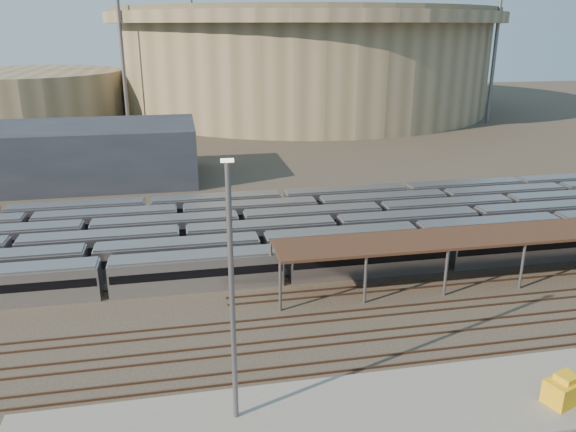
{
  "coord_description": "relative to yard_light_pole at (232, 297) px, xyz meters",
  "views": [
    {
      "loc": [
        -16.59,
        -46.8,
        26.38
      ],
      "look_at": [
        -5.15,
        12.0,
        5.99
      ],
      "focal_mm": 35.0,
      "sensor_mm": 36.0,
      "label": 1
    }
  ],
  "objects": [
    {
      "name": "service_building",
      "position": [
        -21.11,
        68.72,
        -4.58
      ],
      "size": [
        42.0,
        20.0,
        10.0
      ],
      "primitive_type": "cube",
      "color": "#1E232D",
      "rests_on": "ground"
    },
    {
      "name": "floodlight_3",
      "position": [
        3.89,
        173.72,
        11.07
      ],
      "size": [
        4.0,
        1.0,
        38.4
      ],
      "color": "#5F5E63",
      "rests_on": "ground"
    },
    {
      "name": "stadium",
      "position": [
        38.89,
        153.72,
        6.9
      ],
      "size": [
        124.0,
        124.0,
        32.5
      ],
      "color": "gray",
      "rests_on": "ground"
    },
    {
      "name": "floodlight_0",
      "position": [
        -16.11,
        123.72,
        11.07
      ],
      "size": [
        4.0,
        1.0,
        38.4
      ],
      "color": "#5F5E63",
      "rests_on": "ground"
    },
    {
      "name": "subway_trains",
      "position": [
        10.03,
        32.22,
        -7.78
      ],
      "size": [
        123.43,
        23.9,
        3.6
      ],
      "color": "#A8A8AC",
      "rests_on": "ground"
    },
    {
      "name": "floodlight_2",
      "position": [
        83.89,
        113.72,
        11.07
      ],
      "size": [
        4.0,
        1.0,
        38.4
      ],
      "color": "#5F5E63",
      "rests_on": "ground"
    },
    {
      "name": "ground",
      "position": [
        13.89,
        13.72,
        -9.58
      ],
      "size": [
        420.0,
        420.0,
        0.0
      ],
      "primitive_type": "plane",
      "color": "#383026",
      "rests_on": "ground"
    },
    {
      "name": "empty_tracks",
      "position": [
        13.89,
        8.72,
        -9.49
      ],
      "size": [
        170.0,
        9.62,
        0.18
      ],
      "color": "#4C3323",
      "rests_on": "ground"
    },
    {
      "name": "apron",
      "position": [
        8.89,
        -1.28,
        -9.48
      ],
      "size": [
        50.0,
        9.0,
        0.2
      ],
      "primitive_type": "cube",
      "color": "gray",
      "rests_on": "ground"
    },
    {
      "name": "secondary_arena",
      "position": [
        -46.11,
        143.72,
        -2.58
      ],
      "size": [
        56.0,
        56.0,
        14.0
      ],
      "primitive_type": "cylinder",
      "color": "gray",
      "rests_on": "ground"
    },
    {
      "name": "inspection_shed",
      "position": [
        35.89,
        17.72,
        -4.59
      ],
      "size": [
        60.3,
        6.0,
        5.3
      ],
      "color": "#5F5E63",
      "rests_on": "ground"
    },
    {
      "name": "yellow_equipment",
      "position": [
        23.75,
        -2.93,
        -8.47
      ],
      "size": [
        3.34,
        2.65,
        1.82
      ],
      "primitive_type": "cube",
      "rotation": [
        0.0,
        0.0,
        0.33
      ],
      "color": "gold",
      "rests_on": "apron"
    },
    {
      "name": "yard_light_pole",
      "position": [
        0.0,
        0.0,
        0.0
      ],
      "size": [
        0.8,
        0.36,
        18.58
      ],
      "color": "#5F5E63",
      "rests_on": "apron"
    }
  ]
}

